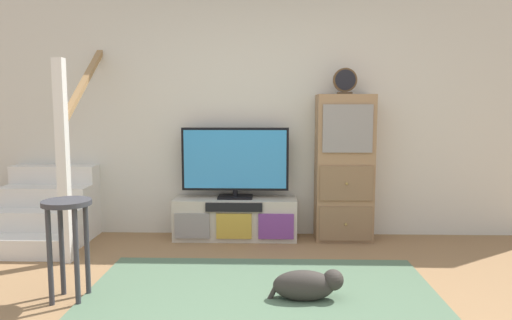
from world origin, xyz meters
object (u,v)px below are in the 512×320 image
Objects in this scene: television at (235,161)px; side_cabinet at (344,168)px; media_console at (235,219)px; bar_stool_near at (68,226)px; dog at (308,285)px; desk_clock at (345,81)px.

television is 1.13m from side_cabinet.
bar_stool_near reaches higher than media_console.
dog is (0.63, -1.57, -0.10)m from media_console.
desk_clock is 0.36× the size of bar_stool_near.
side_cabinet reaches higher than bar_stool_near.
media_console is at bearing 179.76° from desk_clock.
bar_stool_near is (-2.19, -1.60, -1.10)m from desk_clock.
dog is at bearing -68.35° from television.
desk_clock reaches higher than side_cabinet.
bar_stool_near is at bearing -143.73° from side_cabinet.
side_cabinet is 1.78m from dog.
media_console is at bearing -90.00° from television.
media_console is 1.70m from dog.
desk_clock reaches higher than dog.
desk_clock is (-0.01, -0.02, 0.89)m from side_cabinet.
desk_clock is 0.49× the size of dog.
desk_clock is at bearing -126.42° from side_cabinet.
television is at bearing 111.65° from dog.
desk_clock reaches higher than television.
side_cabinet is 2.78× the size of dog.
television is at bearing 179.31° from side_cabinet.
desk_clock is 2.24m from dog.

